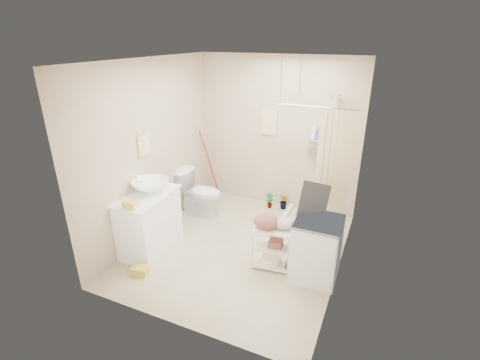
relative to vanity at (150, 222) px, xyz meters
The scene contains 23 objects.
floor 1.34m from the vanity, 24.02° to the left, with size 3.20×3.20×0.00m, color #BBB18C.
ceiling 2.52m from the vanity, 24.02° to the left, with size 2.80×3.20×0.04m, color silver.
wall_back 2.57m from the vanity, 61.28° to the left, with size 2.80×0.04×2.60m, color #C2B197.
wall_front 1.81m from the vanity, 43.04° to the right, with size 2.80×0.04×2.60m, color #C2B197.
wall_left 1.04m from the vanity, 114.90° to the left, with size 0.04×3.20×2.60m, color #C2B197.
wall_right 2.75m from the vanity, 11.42° to the left, with size 0.04×3.20×2.60m, color #C2B197.
vanity is the anchor object (origin of this frame).
sink 0.53m from the vanity, 90.98° to the left, with size 0.51×0.51×0.18m, color white.
counter_basket 0.61m from the vanity, 80.85° to the right, with size 0.17×0.13×0.10m, color gold.
floor_basket 0.69m from the vanity, 67.72° to the right, with size 0.29×0.22×0.15m, color gold.
toilet 1.22m from the vanity, 84.37° to the left, with size 0.44×0.77×0.79m, color silver.
mop 1.99m from the vanity, 93.36° to the left, with size 0.12×0.12×1.26m, color #AB1121, non-canonical shape.
potted_plant_a 2.23m from the vanity, 59.07° to the left, with size 0.15×0.10×0.29m, color #9A4F2A.
potted_plant_b 2.41m from the vanity, 54.47° to the left, with size 0.16×0.13×0.29m, color brown.
hanging_towel 2.56m from the vanity, 64.28° to the left, with size 0.28×0.03×0.42m, color beige.
towel_ring 1.11m from the vanity, 124.76° to the left, with size 0.04×0.22×0.34m, color #F0E194, non-canonical shape.
tp_holder 0.67m from the vanity, 109.43° to the left, with size 0.08×0.12×0.14m, color white, non-canonical shape.
shower 2.62m from the vanity, 37.94° to the left, with size 1.10×1.10×2.10m, color white, non-canonical shape.
shampoo_bottle_a 2.91m from the vanity, 48.67° to the left, with size 0.09×0.09×0.23m, color silver.
shampoo_bottle_b 2.92m from the vanity, 47.64° to the left, with size 0.07×0.08×0.17m, color #3253A2.
washing_machine 2.32m from the vanity, ahead, with size 0.55×0.57×0.81m, color silver.
laundry_rack 1.76m from the vanity, ahead, with size 0.51×0.30×0.70m, color #F1E7CC, non-canonical shape.
ironing_board 2.20m from the vanity, 11.74° to the left, with size 0.35×0.10×1.22m, color black, non-canonical shape.
Camera 1 is at (1.75, -3.92, 2.88)m, focal length 26.00 mm.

